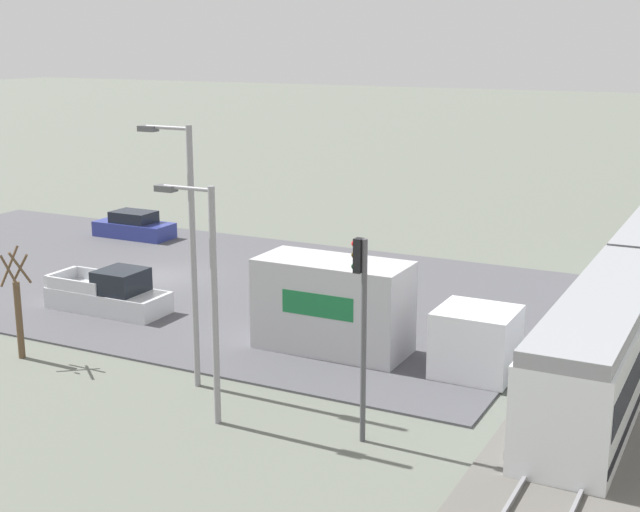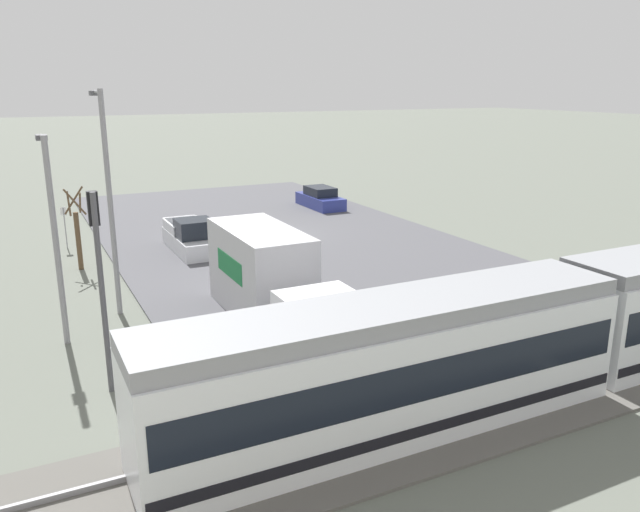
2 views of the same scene
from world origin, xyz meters
name	(u,v)px [view 2 (image 2 of 2)]	position (x,y,z in m)	size (l,w,h in m)	color
ground_plane	(273,236)	(0.00, 0.00, 0.00)	(320.00, 320.00, 0.00)	#60665B
road_surface	(273,235)	(0.00, 0.00, 0.04)	(18.89, 36.86, 0.08)	#4C4C51
rail_bed	(545,385)	(0.00, 21.37, 0.05)	(75.80, 4.40, 0.22)	#5B5954
light_rail_tram	(580,325)	(-1.18, 21.37, 1.76)	(26.33, 2.61, 4.59)	white
box_truck	(274,283)	(5.33, 13.18, 1.62)	(2.48, 9.41, 3.34)	silver
pickup_truck	(192,238)	(5.26, 1.55, 0.76)	(1.99, 5.23, 1.82)	silver
sedan_car_0	(320,199)	(-6.34, -6.43, 0.69)	(1.90, 4.57, 1.48)	navy
traffic_light_pole	(99,267)	(11.60, 15.84, 3.77)	(0.28, 0.47, 5.88)	#47474C
street_tree	(78,233)	(10.98, 2.28, 1.82)	(0.96, 0.80, 4.01)	brown
street_lamp_near_crossing	(54,225)	(12.43, 11.35, 4.16)	(0.36, 1.95, 7.11)	gray
street_lamp_mid_block	(108,189)	(10.30, 9.18, 4.90)	(0.36, 1.95, 8.53)	gray
no_parking_sign	(65,223)	(11.20, -2.35, 1.39)	(0.32, 0.08, 2.28)	gray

